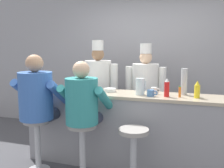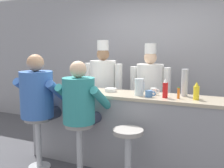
# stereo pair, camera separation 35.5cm
# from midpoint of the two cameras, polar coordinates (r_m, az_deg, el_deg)

# --- Properties ---
(wall_back) EXTENTS (10.00, 0.06, 2.70)m
(wall_back) POSITION_cam_midpoint_polar(r_m,az_deg,el_deg) (4.94, 11.66, 4.57)
(wall_back) COLOR #99999E
(wall_back) RESTS_ON ground_plane
(diner_counter) EXTENTS (2.85, 0.55, 1.02)m
(diner_counter) POSITION_cam_midpoint_polar(r_m,az_deg,el_deg) (3.65, 5.84, -9.95)
(diner_counter) COLOR gray
(diner_counter) RESTS_ON ground_plane
(ketchup_bottle_red) EXTENTS (0.06, 0.06, 0.24)m
(ketchup_bottle_red) POSITION_cam_midpoint_polar(r_m,az_deg,el_deg) (3.30, 14.57, -1.04)
(ketchup_bottle_red) COLOR red
(ketchup_bottle_red) RESTS_ON diner_counter
(mustard_bottle_yellow) EXTENTS (0.07, 0.07, 0.21)m
(mustard_bottle_yellow) POSITION_cam_midpoint_polar(r_m,az_deg,el_deg) (3.30, 20.87, -1.54)
(mustard_bottle_yellow) COLOR yellow
(mustard_bottle_yellow) RESTS_ON diner_counter
(hot_sauce_bottle_orange) EXTENTS (0.03, 0.03, 0.14)m
(hot_sauce_bottle_orange) POSITION_cam_midpoint_polar(r_m,az_deg,el_deg) (3.30, 17.29, -1.93)
(hot_sauce_bottle_orange) COLOR orange
(hot_sauce_bottle_orange) RESTS_ON diner_counter
(water_pitcher_clear) EXTENTS (0.14, 0.12, 0.22)m
(water_pitcher_clear) POSITION_cam_midpoint_polar(r_m,az_deg,el_deg) (3.40, 8.93, -0.66)
(water_pitcher_clear) COLOR silver
(water_pitcher_clear) RESTS_ON diner_counter
(breakfast_plate) EXTENTS (0.27, 0.27, 0.05)m
(breakfast_plate) POSITION_cam_midpoint_polar(r_m,az_deg,el_deg) (3.88, -7.56, -0.97)
(breakfast_plate) COLOR white
(breakfast_plate) RESTS_ON diner_counter
(cereal_bowl) EXTENTS (0.16, 0.16, 0.05)m
(cereal_bowl) POSITION_cam_midpoint_polar(r_m,az_deg,el_deg) (3.65, 2.48, -1.33)
(cereal_bowl) COLOR white
(cereal_bowl) RESTS_ON diner_counter
(coffee_mug_blue) EXTENTS (0.14, 0.09, 0.08)m
(coffee_mug_blue) POSITION_cam_midpoint_polar(r_m,az_deg,el_deg) (3.32, 11.15, -2.12)
(coffee_mug_blue) COLOR #4C7AB2
(coffee_mug_blue) RESTS_ON diner_counter
(coffee_mug_white) EXTENTS (0.13, 0.08, 0.09)m
(coffee_mug_white) POSITION_cam_midpoint_polar(r_m,az_deg,el_deg) (3.49, 11.99, -1.60)
(coffee_mug_white) COLOR white
(coffee_mug_white) RESTS_ON diner_counter
(cup_stack_steel) EXTENTS (0.09, 0.09, 0.34)m
(cup_stack_steel) POSITION_cam_midpoint_polar(r_m,az_deg,el_deg) (3.48, 18.38, 0.27)
(cup_stack_steel) COLOR #B7BABF
(cup_stack_steel) RESTS_ON diner_counter
(diner_seated_blue) EXTENTS (0.66, 0.65, 1.55)m
(diner_seated_blue) POSITION_cam_midpoint_polar(r_m,az_deg,el_deg) (3.59, -12.97, -2.87)
(diner_seated_blue) COLOR #B2B5BA
(diner_seated_blue) RESTS_ON ground_plane
(diner_seated_teal) EXTENTS (0.60, 0.59, 1.47)m
(diner_seated_teal) POSITION_cam_midpoint_polar(r_m,az_deg,el_deg) (3.24, -3.83, -4.45)
(diner_seated_teal) COLOR #B2B5BA
(diner_seated_teal) RESTS_ON ground_plane
(empty_stool_round) EXTENTS (0.35, 0.35, 0.71)m
(empty_stool_round) POSITION_cam_midpoint_polar(r_m,az_deg,el_deg) (3.11, 6.86, -14.01)
(empty_stool_round) COLOR #B2B5BA
(empty_stool_round) RESTS_ON ground_plane
(cook_in_whites_near) EXTENTS (0.68, 0.44, 1.75)m
(cook_in_whites_near) POSITION_cam_midpoint_polar(r_m,az_deg,el_deg) (4.40, 0.36, -0.79)
(cook_in_whites_near) COLOR #232328
(cook_in_whites_near) RESTS_ON ground_plane
(cook_in_whites_far) EXTENTS (0.66, 0.42, 1.69)m
(cook_in_whites_far) POSITION_cam_midpoint_polar(r_m,az_deg,el_deg) (4.26, 10.59, -1.63)
(cook_in_whites_far) COLOR #232328
(cook_in_whites_far) RESTS_ON ground_plane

